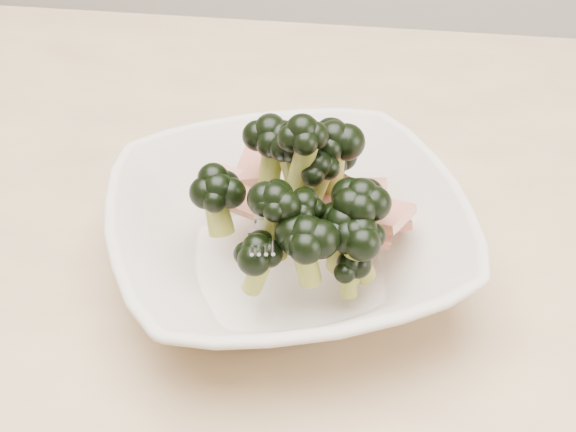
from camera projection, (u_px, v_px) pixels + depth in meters
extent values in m
cube|color=tan|center=(175.00, 263.00, 0.62)|extent=(1.20, 0.80, 0.04)
imported|color=beige|center=(288.00, 237.00, 0.57)|extent=(0.32, 0.32, 0.06)
cylinder|color=olive|center=(258.00, 273.00, 0.52)|extent=(0.02, 0.01, 0.03)
ellipsoid|color=black|center=(257.00, 248.00, 0.51)|extent=(0.03, 0.03, 0.03)
cylinder|color=olive|center=(290.00, 168.00, 0.56)|extent=(0.02, 0.02, 0.04)
ellipsoid|color=black|center=(290.00, 140.00, 0.54)|extent=(0.03, 0.03, 0.02)
cylinder|color=olive|center=(317.00, 187.00, 0.55)|extent=(0.02, 0.02, 0.03)
ellipsoid|color=black|center=(317.00, 164.00, 0.54)|extent=(0.03, 0.03, 0.03)
cylinder|color=olive|center=(354.00, 260.00, 0.52)|extent=(0.01, 0.01, 0.04)
ellipsoid|color=black|center=(355.00, 233.00, 0.51)|extent=(0.03, 0.03, 0.02)
cylinder|color=olive|center=(276.00, 230.00, 0.52)|extent=(0.02, 0.02, 0.04)
ellipsoid|color=black|center=(275.00, 198.00, 0.51)|extent=(0.03, 0.03, 0.03)
cylinder|color=olive|center=(341.00, 250.00, 0.53)|extent=(0.02, 0.02, 0.04)
ellipsoid|color=black|center=(343.00, 222.00, 0.52)|extent=(0.04, 0.04, 0.03)
cylinder|color=olive|center=(348.00, 281.00, 0.53)|extent=(0.01, 0.02, 0.03)
ellipsoid|color=black|center=(349.00, 263.00, 0.52)|extent=(0.03, 0.03, 0.02)
cylinder|color=olive|center=(359.00, 261.00, 0.53)|extent=(0.03, 0.03, 0.04)
ellipsoid|color=black|center=(361.00, 231.00, 0.51)|extent=(0.04, 0.04, 0.03)
cylinder|color=olive|center=(303.00, 226.00, 0.53)|extent=(0.01, 0.01, 0.03)
ellipsoid|color=black|center=(304.00, 204.00, 0.52)|extent=(0.03, 0.03, 0.03)
cylinder|color=olive|center=(304.00, 169.00, 0.58)|extent=(0.03, 0.03, 0.05)
ellipsoid|color=black|center=(305.00, 137.00, 0.57)|extent=(0.04, 0.04, 0.03)
cylinder|color=olive|center=(215.00, 208.00, 0.56)|extent=(0.02, 0.03, 0.04)
ellipsoid|color=black|center=(213.00, 179.00, 0.54)|extent=(0.04, 0.04, 0.03)
cylinder|color=olive|center=(271.00, 168.00, 0.57)|extent=(0.02, 0.02, 0.05)
ellipsoid|color=black|center=(270.00, 131.00, 0.55)|extent=(0.04, 0.04, 0.03)
cylinder|color=olive|center=(306.00, 261.00, 0.52)|extent=(0.02, 0.02, 0.04)
ellipsoid|color=black|center=(306.00, 233.00, 0.50)|extent=(0.04, 0.04, 0.03)
cylinder|color=olive|center=(359.00, 231.00, 0.54)|extent=(0.02, 0.03, 0.05)
ellipsoid|color=black|center=(362.00, 195.00, 0.52)|extent=(0.04, 0.04, 0.03)
cylinder|color=olive|center=(219.00, 213.00, 0.55)|extent=(0.02, 0.02, 0.04)
ellipsoid|color=black|center=(218.00, 188.00, 0.54)|extent=(0.04, 0.04, 0.03)
cylinder|color=olive|center=(302.00, 166.00, 0.54)|extent=(0.02, 0.03, 0.05)
ellipsoid|color=black|center=(302.00, 130.00, 0.52)|extent=(0.04, 0.04, 0.03)
cylinder|color=olive|center=(330.00, 180.00, 0.60)|extent=(0.02, 0.02, 0.04)
ellipsoid|color=black|center=(331.00, 152.00, 0.59)|extent=(0.04, 0.04, 0.03)
cylinder|color=olive|center=(332.00, 174.00, 0.57)|extent=(0.02, 0.03, 0.05)
ellipsoid|color=black|center=(334.00, 137.00, 0.55)|extent=(0.04, 0.04, 0.03)
cube|color=maroon|center=(334.00, 200.00, 0.57)|extent=(0.05, 0.06, 0.01)
cube|color=maroon|center=(346.00, 194.00, 0.57)|extent=(0.06, 0.04, 0.02)
cube|color=maroon|center=(363.00, 224.00, 0.55)|extent=(0.04, 0.03, 0.02)
cube|color=maroon|center=(371.00, 223.00, 0.57)|extent=(0.06, 0.04, 0.02)
cube|color=maroon|center=(338.00, 217.00, 0.59)|extent=(0.04, 0.05, 0.02)
cube|color=maroon|center=(375.00, 213.00, 0.56)|extent=(0.06, 0.05, 0.02)
cube|color=maroon|center=(254.00, 164.00, 0.60)|extent=(0.03, 0.05, 0.02)
cube|color=maroon|center=(244.00, 194.00, 0.58)|extent=(0.06, 0.04, 0.03)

